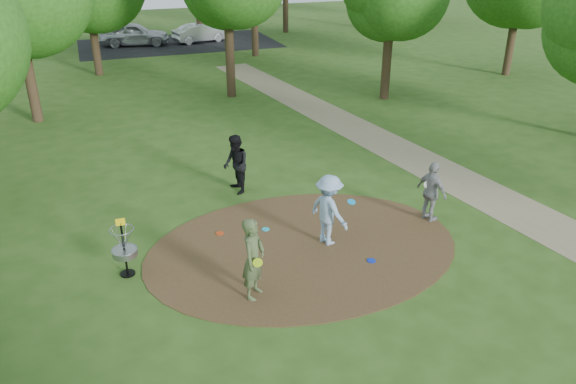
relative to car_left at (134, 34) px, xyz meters
name	(u,v)px	position (x,y,z in m)	size (l,w,h in m)	color
ground	(303,248)	(1.11, -30.30, -0.82)	(100.00, 100.00, 0.00)	#2D5119
dirt_clearing	(303,247)	(1.11, -30.30, -0.81)	(8.40, 8.40, 0.02)	#47301C
footpath	(464,184)	(7.61, -28.30, -0.81)	(2.00, 40.00, 0.01)	#8C7A5B
parking_lot	(179,44)	(3.11, -0.30, -0.82)	(14.00, 8.00, 0.01)	black
player_observer_with_disc	(253,259)	(-0.73, -31.90, 0.17)	(0.82, 0.86, 1.98)	#4A5B34
player_throwing_with_disc	(329,210)	(1.82, -30.26, 0.16)	(1.30, 1.44, 1.95)	#8FB1D6
player_walking_with_disc	(236,165)	(0.37, -26.34, 0.13)	(0.77, 0.96, 1.89)	black
player_waiting_with_disc	(432,192)	(5.09, -30.08, 0.07)	(0.68, 1.12, 1.79)	#959597
disc_ground_cyan	(266,229)	(0.46, -29.05, -0.79)	(0.22, 0.22, 0.02)	#1BBEDF
disc_ground_blue	(371,261)	(2.48, -31.52, -0.79)	(0.22, 0.22, 0.02)	#0B27C2
disc_ground_red	(220,233)	(-0.80, -28.83, -0.79)	(0.22, 0.22, 0.02)	red
car_left	(134,34)	(0.00, 0.00, 0.00)	(1.94, 4.81, 1.64)	#A9ADB1
car_right	(200,33)	(4.72, -0.30, -0.16)	(1.39, 3.98, 1.31)	#B5B9BE
disc_golf_basket	(123,243)	(-3.39, -30.00, 0.06)	(0.63, 0.63, 1.54)	black
tree_ring	(286,6)	(3.42, -22.59, 4.35)	(37.62, 45.62, 8.87)	#332316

